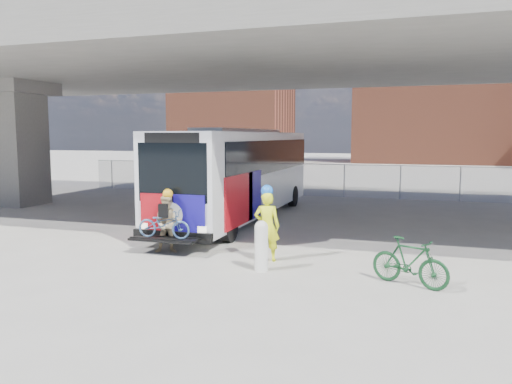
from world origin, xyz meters
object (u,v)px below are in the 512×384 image
at_px(bus, 241,168).
at_px(bollard, 261,244).
at_px(bike_parked, 410,262).
at_px(cyclist_tan, 168,223).
at_px(cyclist_hivis, 267,224).

xyz_separation_m(bus, bollard, (3.18, -7.38, -1.42)).
distance_m(bus, bike_parked, 10.25).
bearing_deg(bus, bike_parked, -48.05).
height_order(bollard, bike_parked, bollard).
bearing_deg(bike_parked, cyclist_tan, 104.08).
height_order(bus, cyclist_hivis, bus).
relative_size(bollard, cyclist_tan, 0.69).
distance_m(bollard, bike_parked, 3.60).
bearing_deg(bike_parked, cyclist_hivis, 96.40).
bearing_deg(bollard, cyclist_hivis, 99.08).
relative_size(cyclist_tan, bike_parked, 1.01).
relative_size(bus, cyclist_tan, 6.84).
height_order(cyclist_hivis, bike_parked, cyclist_hivis).
bearing_deg(cyclist_tan, bollard, -40.46).
bearing_deg(cyclist_hivis, bus, -75.19).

